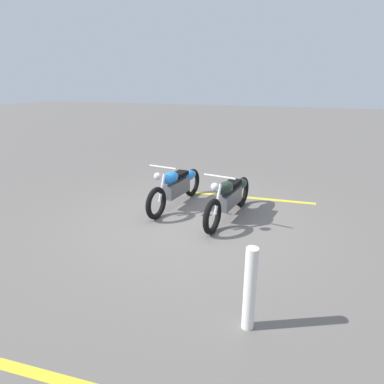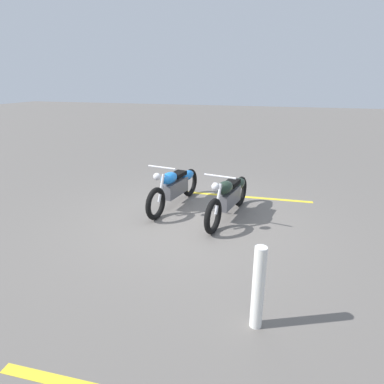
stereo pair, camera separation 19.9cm
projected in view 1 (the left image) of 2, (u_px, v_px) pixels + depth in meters
name	position (u px, v px, depth m)	size (l,w,h in m)	color
ground_plane	(194.00, 220.00, 6.63)	(60.00, 60.00, 0.00)	#66605B
motorcycle_bright_foreground	(177.00, 186.00, 7.24)	(2.22, 0.65, 1.04)	black
motorcycle_dark_foreground	(230.00, 196.00, 6.60)	(2.22, 0.67, 1.04)	black
bollard_post	(250.00, 289.00, 3.60)	(0.14, 0.14, 1.02)	white
parking_stripe_near	(246.00, 197.00, 7.87)	(3.20, 0.12, 0.01)	yellow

